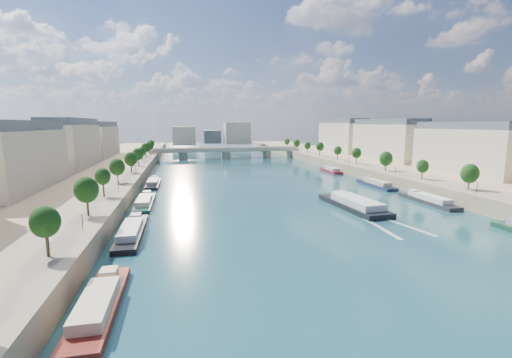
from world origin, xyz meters
name	(u,v)px	position (x,y,z in m)	size (l,w,h in m)	color
ground	(263,185)	(0.00, 100.00, 0.00)	(700.00, 700.00, 0.00)	#0B2633
quay_left	(78,186)	(-72.00, 100.00, 2.50)	(44.00, 520.00, 5.00)	#9E8460
quay_right	(412,174)	(72.00, 100.00, 2.50)	(44.00, 520.00, 5.00)	#9E8460
pave_left	(120,178)	(-57.00, 100.00, 5.05)	(14.00, 520.00, 0.10)	gray
pave_right	(384,170)	(57.00, 100.00, 5.05)	(14.00, 520.00, 0.10)	gray
trees_left	(125,163)	(-55.00, 102.00, 10.48)	(4.80, 268.80, 8.26)	#382B1E
trees_right	(369,156)	(55.00, 110.00, 10.48)	(4.80, 268.80, 8.26)	#382B1E
lamps_left	(128,174)	(-52.50, 90.00, 7.78)	(0.36, 200.36, 4.28)	black
lamps_right	(370,163)	(52.50, 105.00, 7.78)	(0.36, 200.36, 4.28)	black
buildings_left	(49,148)	(-85.00, 112.00, 16.45)	(16.00, 226.00, 23.20)	beige
buildings_right	(421,143)	(85.00, 112.00, 16.45)	(16.00, 226.00, 23.20)	beige
skyline	(216,135)	(3.19, 319.52, 14.66)	(79.00, 42.00, 22.00)	beige
bridge	(226,151)	(0.00, 219.41, 5.08)	(112.00, 12.00, 8.15)	#C1B79E
tour_barge	(354,204)	(18.11, 55.52, 1.17)	(10.48, 30.37, 4.05)	black
wake	(384,223)	(18.11, 38.98, 0.02)	(10.75, 26.03, 0.04)	silver
moored_barges_left	(132,232)	(-45.50, 42.78, 0.84)	(5.00, 158.77, 3.60)	black
moored_barges_right	(434,202)	(45.50, 53.91, 0.84)	(5.00, 163.66, 3.60)	black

